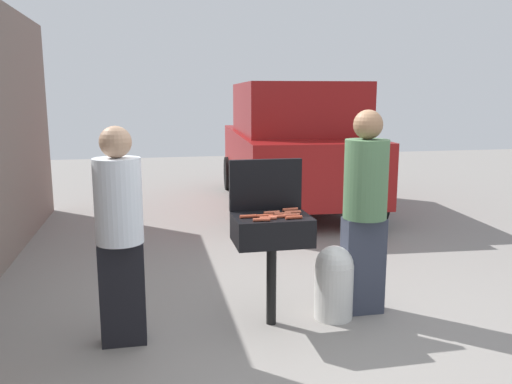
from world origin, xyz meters
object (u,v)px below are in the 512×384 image
(person_left, at_px, (120,229))
(hot_dog_1, at_px, (282,214))
(bbq_grill, at_px, (272,233))
(hot_dog_0, at_px, (291,215))
(hot_dog_3, at_px, (294,217))
(hot_dog_5, at_px, (261,220))
(hot_dog_8, at_px, (277,217))
(person_right, at_px, (365,205))
(hot_dog_2, at_px, (268,218))
(parked_minivan, at_px, (293,144))
(hot_dog_6, at_px, (248,216))
(hot_dog_9, at_px, (272,213))
(propane_tank, at_px, (334,281))
(hot_dog_4, at_px, (265,216))
(hot_dog_10, at_px, (290,209))
(hot_dog_7, at_px, (293,212))

(person_left, bearing_deg, hot_dog_1, -8.08)
(bbq_grill, relative_size, hot_dog_1, 6.93)
(hot_dog_0, height_order, hot_dog_3, same)
(hot_dog_5, relative_size, hot_dog_8, 1.00)
(bbq_grill, height_order, hot_dog_0, hot_dog_0)
(bbq_grill, height_order, person_right, person_right)
(hot_dog_0, height_order, hot_dog_2, same)
(hot_dog_0, relative_size, hot_dog_2, 1.00)
(hot_dog_8, bearing_deg, parked_minivan, 72.84)
(hot_dog_1, height_order, hot_dog_6, same)
(hot_dog_5, bearing_deg, hot_dog_1, 36.45)
(hot_dog_5, distance_m, hot_dog_9, 0.25)
(hot_dog_8, xyz_separation_m, propane_tank, (0.52, 0.10, -0.59))
(hot_dog_0, xyz_separation_m, hot_dog_5, (-0.26, -0.09, 0.00))
(hot_dog_4, bearing_deg, hot_dog_2, -85.82)
(hot_dog_10, relative_size, parked_minivan, 0.03)
(hot_dog_4, xyz_separation_m, person_right, (0.88, 0.12, 0.02))
(hot_dog_2, xyz_separation_m, hot_dog_8, (0.08, 0.04, 0.00))
(bbq_grill, height_order, hot_dog_7, hot_dog_7)
(hot_dog_6, relative_size, hot_dog_7, 1.00)
(hot_dog_8, relative_size, hot_dog_9, 1.00)
(hot_dog_2, bearing_deg, propane_tank, 12.54)
(bbq_grill, bearing_deg, hot_dog_1, -5.80)
(hot_dog_7, bearing_deg, parked_minivan, 74.32)
(hot_dog_7, relative_size, hot_dog_9, 1.00)
(hot_dog_2, bearing_deg, hot_dog_0, 15.54)
(hot_dog_7, relative_size, person_right, 0.08)
(hot_dog_1, bearing_deg, hot_dog_2, -141.46)
(hot_dog_4, xyz_separation_m, hot_dog_8, (0.08, -0.04, 0.00))
(hot_dog_2, xyz_separation_m, person_right, (0.87, 0.20, 0.02))
(bbq_grill, xyz_separation_m, person_right, (0.81, 0.08, 0.17))
(hot_dog_4, height_order, propane_tank, hot_dog_4)
(hot_dog_1, distance_m, hot_dog_5, 0.25)
(hot_dog_6, xyz_separation_m, hot_dog_9, (0.21, 0.09, 0.00))
(hot_dog_4, xyz_separation_m, propane_tank, (0.60, 0.05, -0.59))
(hot_dog_9, bearing_deg, hot_dog_10, 25.27)
(hot_dog_6, bearing_deg, hot_dog_7, 10.57)
(hot_dog_0, distance_m, hot_dog_10, 0.21)
(hot_dog_3, height_order, propane_tank, hot_dog_3)
(hot_dog_1, height_order, propane_tank, hot_dog_1)
(hot_dog_3, xyz_separation_m, person_left, (-1.29, 0.04, -0.03))
(hot_dog_0, height_order, parked_minivan, parked_minivan)
(bbq_grill, distance_m, hot_dog_1, 0.18)
(hot_dog_5, relative_size, hot_dog_7, 1.00)
(hot_dog_3, xyz_separation_m, hot_dog_10, (0.05, 0.28, 0.00))
(hot_dog_1, bearing_deg, hot_dog_0, -45.64)
(hot_dog_0, height_order, hot_dog_7, same)
(person_right, bearing_deg, parked_minivan, -96.39)
(hot_dog_1, distance_m, hot_dog_9, 0.10)
(hot_dog_3, height_order, hot_dog_10, same)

